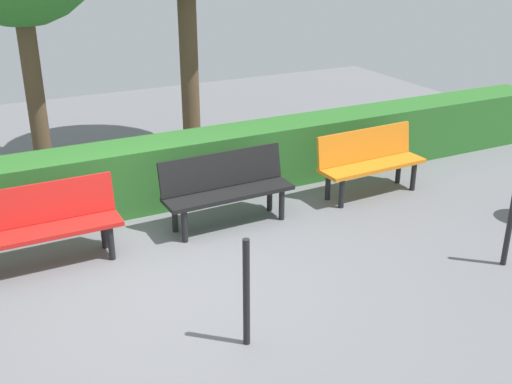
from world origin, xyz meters
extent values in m
plane|color=slate|center=(0.00, 0.00, 0.00)|extent=(16.00, 16.00, 0.00)
cube|color=orange|center=(-3.13, -0.76, 0.41)|extent=(1.52, 0.48, 0.05)
cube|color=orange|center=(-3.12, -0.95, 0.65)|extent=(1.50, 0.16, 0.42)
cylinder|color=black|center=(-3.74, -0.64, 0.20)|extent=(0.07, 0.07, 0.39)
cylinder|color=black|center=(-3.73, -0.94, 0.20)|extent=(0.07, 0.07, 0.39)
cylinder|color=black|center=(-2.54, -0.59, 0.20)|extent=(0.07, 0.07, 0.39)
cylinder|color=black|center=(-2.53, -0.89, 0.20)|extent=(0.07, 0.07, 0.39)
cube|color=black|center=(-1.05, -0.76, 0.41)|extent=(1.58, 0.45, 0.05)
cube|color=black|center=(-1.05, -0.95, 0.65)|extent=(1.57, 0.15, 0.42)
cylinder|color=black|center=(-1.69, -0.62, 0.20)|extent=(0.07, 0.07, 0.39)
cylinder|color=black|center=(-1.68, -0.92, 0.20)|extent=(0.07, 0.07, 0.39)
cylinder|color=black|center=(-0.42, -0.59, 0.20)|extent=(0.07, 0.07, 0.39)
cylinder|color=black|center=(-0.41, -0.89, 0.20)|extent=(0.07, 0.07, 0.39)
cube|color=red|center=(1.08, -0.71, 0.41)|extent=(1.61, 0.43, 0.05)
cube|color=red|center=(1.08, -0.90, 0.65)|extent=(1.61, 0.11, 0.42)
cylinder|color=black|center=(0.43, -0.57, 0.20)|extent=(0.07, 0.07, 0.39)
cylinder|color=black|center=(0.43, -0.87, 0.20)|extent=(0.07, 0.07, 0.39)
cube|color=#2D6B28|center=(-0.99, -1.78, 0.42)|extent=(11.87, 0.66, 0.84)
cylinder|color=brown|center=(-1.60, -3.37, 1.43)|extent=(0.27, 0.27, 2.87)
cylinder|color=brown|center=(0.65, -3.33, 1.28)|extent=(0.25, 0.25, 2.56)
cylinder|color=black|center=(-3.25, 1.42, 0.50)|extent=(0.06, 0.06, 1.00)
cylinder|color=black|center=(-0.21, 1.42, 0.50)|extent=(0.06, 0.06, 1.00)
camera|label=1|loc=(1.70, 5.38, 3.26)|focal=43.52mm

